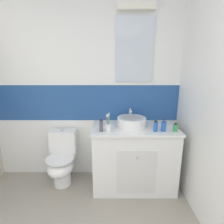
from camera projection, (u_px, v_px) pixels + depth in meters
The scene contains 9 objects.
wall_back_tiled at pixel (87, 91), 2.51m from camera, with size 3.20×0.20×2.50m.
vanity_cabinet at pixel (134, 157), 2.40m from camera, with size 1.07×0.60×0.85m.
sink_basin at pixel (132, 122), 2.29m from camera, with size 0.37×0.41×0.20m.
toilet at pixel (62, 160), 2.45m from camera, with size 0.37×0.50×0.75m.
toothbrush_cup at pixel (109, 127), 2.12m from camera, with size 0.07×0.07×0.23m.
soap_dispenser at pixel (164, 126), 2.12m from camera, with size 0.06×0.06×0.16m.
perfume_flask_small at pixel (176, 128), 2.11m from camera, with size 0.04×0.03×0.10m.
lotion_bottle_short at pixel (156, 126), 2.11m from camera, with size 0.05×0.05×0.13m.
deodorant_spray_can at pixel (101, 126), 2.10m from camera, with size 0.04×0.04×0.16m.
Camera 1 is at (0.37, -0.05, 1.61)m, focal length 28.64 mm.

